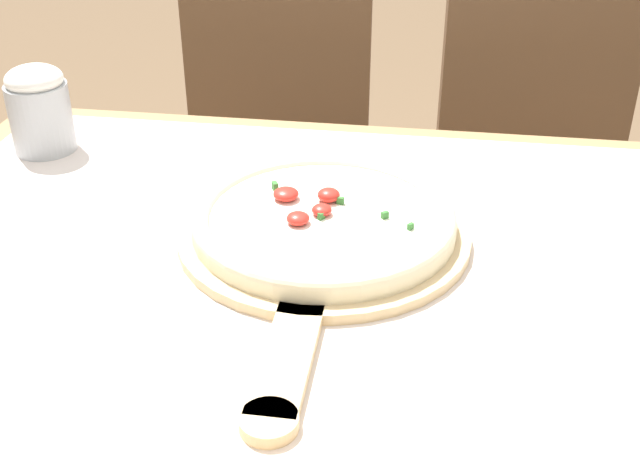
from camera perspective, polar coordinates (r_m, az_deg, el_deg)
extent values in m
cube|color=#A87F51|center=(0.85, 1.02, -4.71)|extent=(1.12, 0.85, 0.03)
cylinder|color=#A87F51|center=(1.50, -16.71, -6.81)|extent=(0.06, 0.06, 0.73)
cube|color=silver|center=(0.84, 1.04, -3.74)|extent=(1.04, 0.77, 0.00)
cylinder|color=#D6B784|center=(0.91, 0.29, -0.37)|extent=(0.33, 0.33, 0.01)
cube|color=#D6B784|center=(0.73, -2.32, -9.18)|extent=(0.04, 0.16, 0.01)
cylinder|color=#D6B784|center=(0.67, -3.66, -13.59)|extent=(0.05, 0.05, 0.01)
cylinder|color=beige|center=(0.90, 0.29, 0.39)|extent=(0.30, 0.30, 0.02)
torus|color=beige|center=(0.90, 0.29, 0.84)|extent=(0.30, 0.30, 0.02)
cylinder|color=white|center=(0.90, 0.29, 0.92)|extent=(0.26, 0.26, 0.00)
ellipsoid|color=red|center=(0.89, 0.13, 1.34)|extent=(0.02, 0.02, 0.01)
ellipsoid|color=red|center=(0.93, -2.44, 2.47)|extent=(0.03, 0.03, 0.01)
ellipsoid|color=red|center=(0.92, 0.62, 2.40)|extent=(0.03, 0.03, 0.01)
ellipsoid|color=red|center=(0.87, -1.58, 0.73)|extent=(0.03, 0.03, 0.01)
cube|color=#387533|center=(0.87, 6.46, 0.15)|extent=(0.01, 0.01, 0.01)
cube|color=#387533|center=(0.89, 4.64, 0.96)|extent=(0.01, 0.01, 0.01)
cube|color=#387533|center=(0.92, 1.46, 2.00)|extent=(0.01, 0.01, 0.01)
cube|color=#387533|center=(0.95, -3.22, 3.03)|extent=(0.01, 0.01, 0.01)
cube|color=#387533|center=(0.88, 0.10, 0.90)|extent=(0.01, 0.01, 0.01)
cube|color=brown|center=(1.62, -3.77, 0.04)|extent=(0.42, 0.42, 0.02)
cube|color=brown|center=(1.68, -3.04, 9.98)|extent=(0.38, 0.05, 0.44)
cylinder|color=brown|center=(1.65, -9.99, -9.06)|extent=(0.04, 0.04, 0.42)
cylinder|color=brown|center=(1.60, 1.32, -9.95)|extent=(0.04, 0.04, 0.42)
cylinder|color=brown|center=(1.90, -7.57, -3.02)|extent=(0.04, 0.04, 0.42)
cylinder|color=brown|center=(1.85, 2.14, -3.60)|extent=(0.04, 0.04, 0.42)
cube|color=brown|center=(1.60, 15.28, -1.40)|extent=(0.44, 0.44, 0.02)
cube|color=brown|center=(1.66, 15.10, 8.71)|extent=(0.38, 0.08, 0.44)
cylinder|color=brown|center=(1.57, 9.59, -11.21)|extent=(0.04, 0.04, 0.42)
cylinder|color=brown|center=(1.65, 20.89, -10.88)|extent=(0.04, 0.04, 0.42)
cylinder|color=brown|center=(1.82, 8.47, -4.58)|extent=(0.04, 0.04, 0.42)
cylinder|color=brown|center=(1.89, 18.18, -4.58)|extent=(0.04, 0.04, 0.42)
cylinder|color=#B2B7BC|center=(1.17, -19.23, 7.46)|extent=(0.08, 0.08, 0.09)
ellipsoid|color=white|center=(1.15, -19.68, 9.97)|extent=(0.08, 0.08, 0.04)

